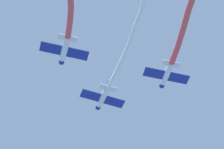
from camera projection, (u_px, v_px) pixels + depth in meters
airplane_lead at (103, 98)px, 74.96m from camera, size 7.78×5.88×1.92m
smoke_trail_lead at (134, 20)px, 66.87m from camera, size 8.00×24.85×3.40m
airplane_left_wing at (64, 50)px, 68.77m from camera, size 7.80×5.95×1.92m
airplane_right_wing at (166, 75)px, 72.22m from camera, size 7.79×5.95×1.92m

